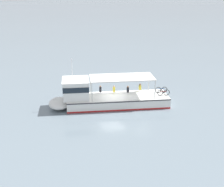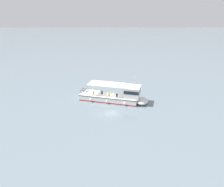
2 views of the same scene
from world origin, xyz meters
TOP-DOWN VIEW (x-y plane):
  - ground_plane at (0.00, 0.00)m, footprint 400.00×400.00m
  - ferry_main at (0.13, 1.01)m, footprint 6.37×13.07m

SIDE VIEW (x-z plane):
  - ground_plane at x=0.00m, z-range 0.00..0.00m
  - ferry_main at x=0.13m, z-range -1.64..3.68m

